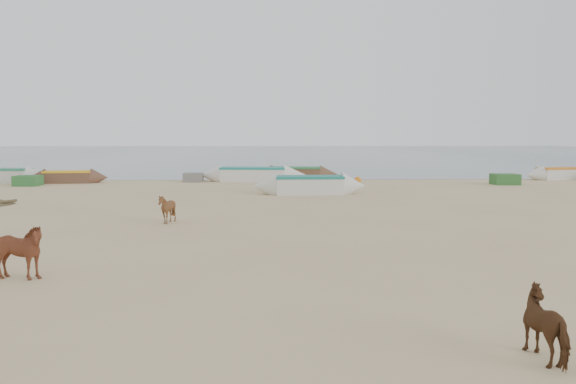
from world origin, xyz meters
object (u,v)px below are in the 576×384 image
object	(u,v)px
calf_front	(167,209)
calf_right	(552,325)
near_canoe	(309,185)
cow_adult	(15,252)

from	to	relation	value
calf_front	calf_right	distance (m)	13.83
calf_right	near_canoe	world-z (taller)	near_canoe
cow_adult	near_canoe	xyz separation A→B (m)	(7.18, 16.74, -0.12)
cow_adult	calf_right	distance (m)	9.99
cow_adult	calf_front	distance (m)	7.63
calf_front	cow_adult	bearing A→B (deg)	-46.35
cow_adult	near_canoe	size ratio (longest dim) A/B	0.24
calf_right	calf_front	bearing A→B (deg)	-0.20
calf_front	near_canoe	world-z (taller)	calf_front
calf_right	near_canoe	size ratio (longest dim) A/B	0.16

